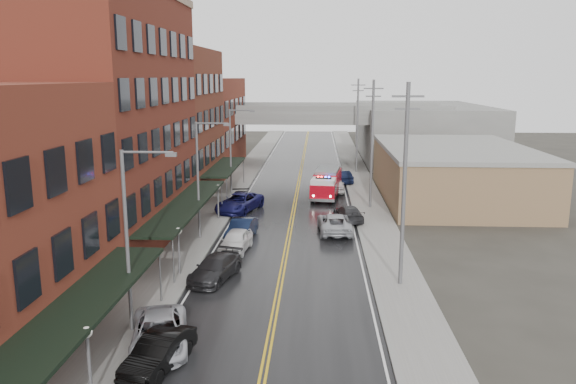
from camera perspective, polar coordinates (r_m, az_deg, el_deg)
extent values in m
cube|color=black|center=(48.70, 0.38, -2.93)|extent=(11.00, 160.00, 0.02)
cube|color=slate|center=(49.56, -8.09, -2.71)|extent=(3.00, 160.00, 0.15)
cube|color=slate|center=(48.91, 8.97, -2.93)|extent=(3.00, 160.00, 0.15)
cube|color=gray|center=(49.27, -6.20, -2.75)|extent=(0.30, 160.00, 0.15)
cube|color=gray|center=(48.76, 7.04, -2.92)|extent=(0.30, 160.00, 0.15)
cube|color=#5D2218|center=(43.09, -18.15, 6.72)|extent=(9.00, 20.00, 18.00)
cube|color=maroon|center=(59.81, -12.05, 6.84)|extent=(9.00, 15.00, 15.00)
cube|color=maroon|center=(76.91, -8.64, 6.87)|extent=(9.00, 20.00, 12.00)
cube|color=#836246|center=(59.54, 16.43, 1.74)|extent=(14.00, 22.00, 5.00)
cube|color=slate|center=(88.89, 13.36, 6.03)|extent=(18.00, 30.00, 8.00)
cube|color=black|center=(24.99, -20.39, -10.95)|extent=(2.60, 16.00, 0.18)
cylinder|color=slate|center=(31.81, -12.85, -8.48)|extent=(0.10, 0.10, 3.00)
cube|color=black|center=(42.27, -10.28, -1.22)|extent=(2.60, 18.00, 0.18)
cylinder|color=slate|center=(34.36, -11.58, -6.89)|extent=(0.10, 0.10, 3.00)
cylinder|color=slate|center=(50.59, -6.73, -0.72)|extent=(0.10, 0.10, 3.00)
cube|color=black|center=(59.12, -6.42, 2.57)|extent=(2.60, 13.00, 0.18)
cylinder|color=slate|center=(53.29, -6.23, -0.07)|extent=(0.10, 0.10, 3.00)
cylinder|color=slate|center=(65.15, -4.52, 2.12)|extent=(0.10, 0.10, 3.00)
cylinder|color=#59595B|center=(23.59, -19.52, -16.58)|extent=(0.14, 0.14, 2.80)
sphere|color=silver|center=(22.94, -19.79, -13.26)|extent=(0.44, 0.44, 0.44)
cylinder|color=#59595B|center=(35.87, -11.01, -6.23)|extent=(0.14, 0.14, 2.80)
sphere|color=silver|center=(35.44, -11.11, -3.92)|extent=(0.44, 0.44, 0.44)
cylinder|color=#59595B|center=(49.08, -7.10, -1.23)|extent=(0.14, 0.14, 2.80)
sphere|color=silver|center=(48.77, -7.15, 0.48)|extent=(0.44, 0.44, 0.44)
cylinder|color=#59595B|center=(27.76, -16.04, -5.12)|extent=(0.18, 0.18, 9.00)
cylinder|color=#59595B|center=(26.48, -14.11, 3.94)|extent=(2.40, 0.12, 0.12)
cube|color=#59595B|center=(26.19, -11.79, 3.74)|extent=(0.50, 0.22, 0.18)
cylinder|color=#59595B|center=(42.77, -9.13, 1.03)|extent=(0.18, 0.18, 9.00)
cylinder|color=#59595B|center=(41.94, -7.71, 6.93)|extent=(2.40, 0.12, 0.12)
cube|color=#59595B|center=(41.76, -6.21, 6.81)|extent=(0.50, 0.22, 0.18)
cylinder|color=#59595B|center=(58.30, -5.86, 3.94)|extent=(0.18, 0.18, 9.00)
cylinder|color=#59595B|center=(57.70, -4.76, 8.28)|extent=(2.40, 0.12, 0.12)
cube|color=#59595B|center=(57.57, -3.66, 8.18)|extent=(0.50, 0.22, 0.18)
cylinder|color=#59595B|center=(33.07, 11.72, 0.45)|extent=(0.24, 0.24, 12.00)
cube|color=#59595B|center=(32.48, 12.10, 9.48)|extent=(1.80, 0.12, 0.12)
cube|color=#59595B|center=(32.51, 12.05, 8.25)|extent=(1.40, 0.12, 0.12)
cylinder|color=#59595B|center=(52.69, 8.52, 4.70)|extent=(0.24, 0.24, 12.00)
cube|color=#59595B|center=(52.33, 8.69, 10.35)|extent=(1.80, 0.12, 0.12)
cube|color=#59595B|center=(52.35, 8.67, 9.59)|extent=(1.40, 0.12, 0.12)
cylinder|color=#59595B|center=(72.52, 7.05, 6.62)|extent=(0.24, 0.24, 12.00)
cube|color=#59595B|center=(72.26, 7.16, 10.73)|extent=(1.80, 0.12, 0.12)
cube|color=#59595B|center=(72.27, 7.14, 10.18)|extent=(1.40, 0.12, 0.12)
cube|color=slate|center=(79.30, 1.48, 7.68)|extent=(40.00, 10.00, 1.50)
cube|color=slate|center=(80.70, -6.40, 5.01)|extent=(1.60, 8.00, 6.00)
cube|color=slate|center=(80.11, 9.38, 4.87)|extent=(1.60, 8.00, 6.00)
cube|color=#A50715|center=(59.10, 4.06, 1.13)|extent=(3.07, 5.58, 2.03)
cube|color=#A50715|center=(55.48, 3.62, 0.13)|extent=(2.72, 2.80, 1.45)
cube|color=silver|center=(55.29, 3.63, 1.12)|extent=(2.57, 2.59, 0.48)
cube|color=black|center=(55.61, 3.64, 0.47)|extent=(2.61, 1.84, 0.77)
cube|color=slate|center=(58.90, 4.07, 2.24)|extent=(2.78, 5.16, 0.29)
cube|color=black|center=(55.23, 3.63, 1.44)|extent=(1.57, 0.47, 0.14)
sphere|color=#FF0C0C|center=(55.28, 3.09, 1.54)|extent=(0.19, 0.19, 0.19)
sphere|color=#1933FF|center=(55.16, 4.18, 1.50)|extent=(0.19, 0.19, 0.19)
cylinder|color=black|center=(55.66, 2.51, -0.58)|extent=(1.00, 0.46, 0.97)
cylinder|color=black|center=(55.42, 4.69, -0.66)|extent=(1.00, 0.46, 0.97)
cylinder|color=black|center=(58.94, 2.96, 0.11)|extent=(1.00, 0.46, 0.97)
cylinder|color=black|center=(58.72, 5.02, 0.04)|extent=(1.00, 0.46, 0.97)
cylinder|color=black|center=(61.29, 3.26, 0.56)|extent=(1.00, 0.46, 0.97)
cylinder|color=black|center=(61.07, 5.23, 0.49)|extent=(1.00, 0.46, 0.97)
imported|color=black|center=(25.56, -13.00, -15.58)|extent=(2.53, 4.65, 1.45)
imported|color=#B2B4BB|center=(27.22, -12.94, -13.75)|extent=(3.73, 5.84, 1.50)
imported|color=black|center=(35.12, -7.41, -7.68)|extent=(3.19, 5.30, 1.44)
imported|color=white|center=(40.39, -5.33, -4.96)|extent=(2.29, 4.67, 1.53)
imported|color=black|center=(43.38, -4.73, -3.78)|extent=(2.17, 4.79, 1.52)
imported|color=#15154F|center=(52.07, -4.96, -1.07)|extent=(4.49, 6.60, 1.68)
imported|color=black|center=(53.64, -4.72, -0.83)|extent=(2.77, 5.17, 1.42)
imported|color=#A9ABB1|center=(45.11, 4.75, -3.17)|extent=(2.87, 5.67, 1.54)
imported|color=#29292B|center=(48.71, 6.18, -2.18)|extent=(2.73, 4.95, 1.36)
imported|color=silver|center=(60.52, 4.95, 0.63)|extent=(1.81, 4.34, 1.47)
imported|color=black|center=(65.96, 5.45, 1.55)|extent=(2.69, 4.80, 1.50)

